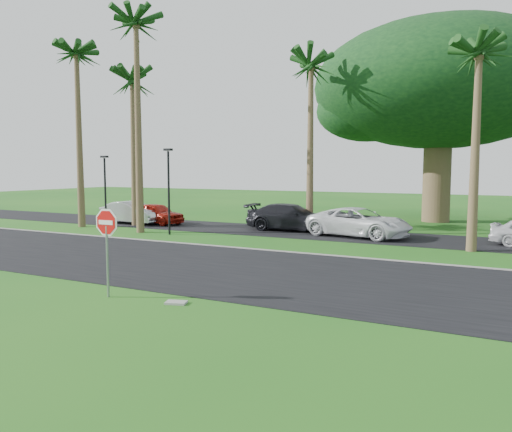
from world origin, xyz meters
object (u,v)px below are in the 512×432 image
object	(u,v)px
car_silver	(132,213)
car_red	(156,214)
stop_sign_near	(107,234)
car_dark	(291,218)
car_minivan	(359,223)

from	to	relation	value
car_silver	car_red	world-z (taller)	car_silver
stop_sign_near	car_dark	xyz separation A→B (m)	(-1.25, 16.03, -1.01)
stop_sign_near	car_dark	distance (m)	16.11
stop_sign_near	car_red	size ratio (longest dim) A/B	0.67
stop_sign_near	car_dark	bearing A→B (deg)	94.46
car_red	car_minivan	world-z (taller)	car_minivan
car_red	stop_sign_near	bearing A→B (deg)	-137.20
car_minivan	car_dark	bearing A→B (deg)	90.43
car_dark	car_minivan	bearing A→B (deg)	-105.32
car_red	car_minivan	bearing A→B (deg)	-81.48
car_silver	stop_sign_near	bearing A→B (deg)	-138.81
car_dark	car_silver	bearing A→B (deg)	93.11
stop_sign_near	car_silver	world-z (taller)	stop_sign_near
car_red	car_dark	world-z (taller)	car_dark
car_silver	car_dark	size ratio (longest dim) A/B	0.82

